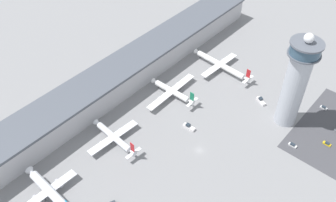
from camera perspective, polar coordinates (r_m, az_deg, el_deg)
name	(u,v)px	position (r m, az deg, el deg)	size (l,w,h in m)	color
ground_plane	(200,150)	(204.91, 4.82, -7.51)	(1000.00, 1000.00, 0.00)	gray
terminal_building	(110,83)	(232.95, -8.83, 2.71)	(262.22, 25.00, 17.09)	#B2B2B7
control_tower	(296,81)	(210.49, 18.90, 2.87)	(16.93, 16.93, 59.37)	#ADB2BC
parking_lot_surface	(336,132)	(233.53, 24.26, -4.29)	(64.00, 40.00, 0.01)	#424247
airplane_gate_alpha	(49,191)	(192.16, -17.62, -12.94)	(30.30, 36.25, 13.89)	silver
airplane_gate_bravo	(114,137)	(207.19, -8.22, -5.50)	(32.58, 33.71, 11.47)	silver
airplane_gate_charlie	(172,91)	(231.43, 0.64, 1.48)	(41.28, 32.59, 11.52)	white
airplane_gate_delta	(221,65)	(254.22, 8.02, 5.46)	(33.48, 45.92, 11.82)	white
service_truck_fuel	(189,127)	(214.49, 3.20, -3.97)	(2.71, 7.55, 2.85)	black
service_truck_baggage	(261,101)	(236.49, 13.98, 0.03)	(5.43, 7.70, 2.95)	black
car_silver_sedan	(324,108)	(244.59, 22.63, -0.94)	(1.82, 4.30, 1.49)	black
car_navy_sedan	(293,145)	(216.74, 18.45, -6.40)	(1.96, 4.68, 1.59)	black
car_maroon_suv	(327,144)	(224.22, 23.07, -6.02)	(1.91, 4.45, 1.35)	black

